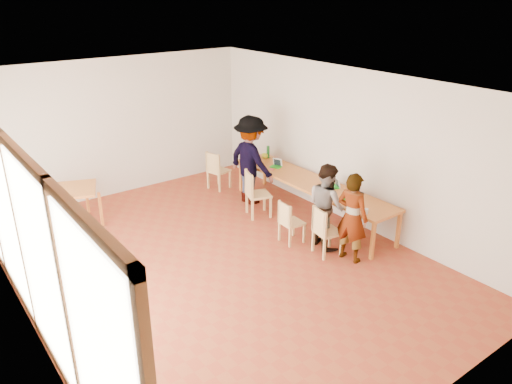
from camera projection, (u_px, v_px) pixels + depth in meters
ground at (220, 263)px, 8.48m from camera, size 8.00×8.00×0.00m
wall_back at (118, 128)px, 10.87m from camera, size 6.00×0.10×3.00m
wall_front at (434, 297)px, 4.95m from camera, size 6.00×0.10×3.00m
wall_right at (349, 147)px, 9.57m from camera, size 0.10×8.00×3.00m
window_wall at (19, 232)px, 6.27m from camera, size 0.10×8.00×3.00m
ceiling at (214, 84)px, 7.33m from camera, size 6.00×8.00×0.04m
communal_table at (311, 184)px, 9.95m from camera, size 0.80×4.00×0.75m
side_table at (72, 193)px, 9.62m from camera, size 0.90×0.90×0.75m
chair_near at (324, 227)px, 8.54m from camera, size 0.48×0.48×0.47m
chair_mid at (288, 218)px, 8.96m from camera, size 0.40×0.40×0.43m
chair_far at (254, 189)px, 9.99m from camera, size 0.57×0.57×0.51m
chair_empty at (216, 167)px, 11.34m from camera, size 0.51×0.51×0.48m
chair_spare at (74, 244)px, 7.83m from camera, size 0.52×0.52×0.53m
person_near at (352, 217)px, 8.31m from camera, size 0.48×0.64×1.58m
person_mid at (326, 206)px, 8.80m from camera, size 0.75×0.87×1.55m
person_far at (251, 160)px, 10.53m from camera, size 0.81×1.29×1.91m
laptop_near at (351, 196)px, 9.11m from camera, size 0.24×0.26×0.18m
laptop_mid at (335, 184)px, 9.64m from camera, size 0.27×0.29×0.20m
laptop_far at (277, 165)px, 10.73m from camera, size 0.26×0.27×0.19m
yellow_mug at (265, 156)px, 11.25m from camera, size 0.18×0.18×0.11m
green_bottle at (268, 152)px, 11.25m from camera, size 0.07×0.07×0.28m
clear_glass at (366, 211)px, 8.52m from camera, size 0.07×0.07×0.09m
condiment_cup at (357, 195)px, 9.24m from camera, size 0.08×0.08×0.06m
pink_phone at (272, 169)px, 10.57m from camera, size 0.05×0.10×0.01m
black_pouch at (355, 194)px, 9.23m from camera, size 0.16×0.26×0.09m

